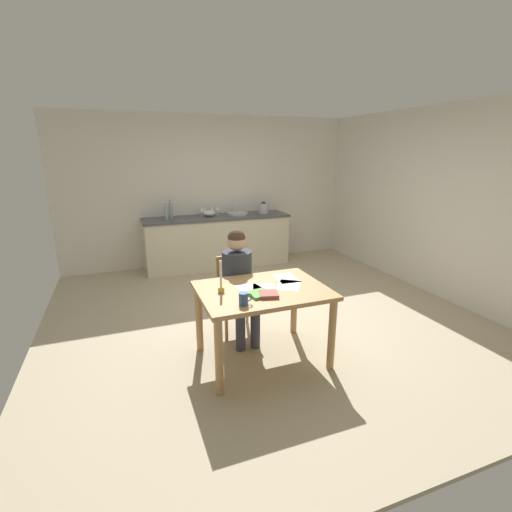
# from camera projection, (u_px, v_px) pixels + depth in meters

# --- Properties ---
(ground_plane) EXTENTS (5.20, 5.20, 0.04)m
(ground_plane) POSITION_uv_depth(u_px,v_px,m) (265.00, 317.00, 4.54)
(ground_plane) COLOR tan
(wall_back) EXTENTS (5.20, 0.12, 2.60)m
(wall_back) POSITION_uv_depth(u_px,v_px,m) (211.00, 191.00, 6.51)
(wall_back) COLOR silver
(wall_back) RESTS_ON ground
(wall_right) EXTENTS (0.12, 5.20, 2.60)m
(wall_right) POSITION_uv_depth(u_px,v_px,m) (438.00, 202.00, 5.06)
(wall_right) COLOR silver
(wall_right) RESTS_ON ground
(kitchen_counter) EXTENTS (2.53, 0.64, 0.90)m
(kitchen_counter) POSITION_uv_depth(u_px,v_px,m) (218.00, 241.00, 6.42)
(kitchen_counter) COLOR beige
(kitchen_counter) RESTS_ON ground
(dining_table) EXTENTS (1.19, 0.89, 0.74)m
(dining_table) POSITION_uv_depth(u_px,v_px,m) (262.00, 299.00, 3.43)
(dining_table) COLOR tan
(dining_table) RESTS_ON ground
(chair_at_table) EXTENTS (0.41, 0.41, 0.85)m
(chair_at_table) POSITION_uv_depth(u_px,v_px,m) (235.00, 291.00, 4.08)
(chair_at_table) COLOR tan
(chair_at_table) RESTS_ON ground
(person_seated) EXTENTS (0.33, 0.60, 1.19)m
(person_seated) POSITION_uv_depth(u_px,v_px,m) (239.00, 278.00, 3.88)
(person_seated) COLOR #333842
(person_seated) RESTS_ON ground
(coffee_mug) EXTENTS (0.12, 0.08, 0.11)m
(coffee_mug) POSITION_uv_depth(u_px,v_px,m) (244.00, 299.00, 3.03)
(coffee_mug) COLOR #33598C
(coffee_mug) RESTS_ON dining_table
(candlestick) EXTENTS (0.06, 0.06, 0.30)m
(candlestick) POSITION_uv_depth(u_px,v_px,m) (221.00, 284.00, 3.28)
(candlestick) COLOR gold
(candlestick) RESTS_ON dining_table
(book_magazine) EXTENTS (0.20, 0.20, 0.03)m
(book_magazine) POSITION_uv_depth(u_px,v_px,m) (269.00, 294.00, 3.22)
(book_magazine) COLOR #A45149
(book_magazine) RESTS_ON dining_table
(book_cookery) EXTENTS (0.22, 0.22, 0.02)m
(book_cookery) POSITION_uv_depth(u_px,v_px,m) (259.00, 294.00, 3.24)
(book_cookery) COLOR #61A94C
(book_cookery) RESTS_ON dining_table
(paper_letter) EXTENTS (0.30, 0.35, 0.00)m
(paper_letter) POSITION_uv_depth(u_px,v_px,m) (264.00, 289.00, 3.38)
(paper_letter) COLOR white
(paper_letter) RESTS_ON dining_table
(paper_bill) EXTENTS (0.27, 0.33, 0.00)m
(paper_bill) POSITION_uv_depth(u_px,v_px,m) (251.00, 289.00, 3.39)
(paper_bill) COLOR white
(paper_bill) RESTS_ON dining_table
(paper_envelope) EXTENTS (0.22, 0.30, 0.00)m
(paper_envelope) POSITION_uv_depth(u_px,v_px,m) (286.00, 278.00, 3.68)
(paper_envelope) COLOR white
(paper_envelope) RESTS_ON dining_table
(paper_receipt) EXTENTS (0.34, 0.36, 0.00)m
(paper_receipt) POSITION_uv_depth(u_px,v_px,m) (289.00, 285.00, 3.48)
(paper_receipt) COLOR white
(paper_receipt) RESTS_ON dining_table
(sink_unit) EXTENTS (0.36, 0.36, 0.24)m
(sink_unit) POSITION_uv_depth(u_px,v_px,m) (237.00, 214.00, 6.42)
(sink_unit) COLOR #B2B7BC
(sink_unit) RESTS_ON kitchen_counter
(bottle_oil) EXTENTS (0.06, 0.06, 0.28)m
(bottle_oil) POSITION_uv_depth(u_px,v_px,m) (166.00, 213.00, 5.89)
(bottle_oil) COLOR #8C999E
(bottle_oil) RESTS_ON kitchen_counter
(bottle_vinegar) EXTENTS (0.07, 0.07, 0.31)m
(bottle_vinegar) POSITION_uv_depth(u_px,v_px,m) (171.00, 211.00, 6.06)
(bottle_vinegar) COLOR #8C999E
(bottle_vinegar) RESTS_ON kitchen_counter
(mixing_bowl) EXTENTS (0.22, 0.22, 0.10)m
(mixing_bowl) POSITION_uv_depth(u_px,v_px,m) (209.00, 213.00, 6.30)
(mixing_bowl) COLOR white
(mixing_bowl) RESTS_ON kitchen_counter
(stovetop_kettle) EXTENTS (0.18, 0.18, 0.22)m
(stovetop_kettle) POSITION_uv_depth(u_px,v_px,m) (264.00, 208.00, 6.57)
(stovetop_kettle) COLOR #B7BABF
(stovetop_kettle) RESTS_ON kitchen_counter
(wine_glass_near_sink) EXTENTS (0.07, 0.07, 0.15)m
(wine_glass_near_sink) POSITION_uv_depth(u_px,v_px,m) (217.00, 209.00, 6.42)
(wine_glass_near_sink) COLOR silver
(wine_glass_near_sink) RESTS_ON kitchen_counter
(wine_glass_by_kettle) EXTENTS (0.07, 0.07, 0.15)m
(wine_glass_by_kettle) POSITION_uv_depth(u_px,v_px,m) (212.00, 209.00, 6.39)
(wine_glass_by_kettle) COLOR silver
(wine_glass_by_kettle) RESTS_ON kitchen_counter
(wine_glass_back_left) EXTENTS (0.07, 0.07, 0.15)m
(wine_glass_back_left) POSITION_uv_depth(u_px,v_px,m) (204.00, 209.00, 6.34)
(wine_glass_back_left) COLOR silver
(wine_glass_back_left) RESTS_ON kitchen_counter
(wine_glass_back_right) EXTENTS (0.07, 0.07, 0.15)m
(wine_glass_back_right) POSITION_uv_depth(u_px,v_px,m) (201.00, 209.00, 6.32)
(wine_glass_back_right) COLOR silver
(wine_glass_back_right) RESTS_ON kitchen_counter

